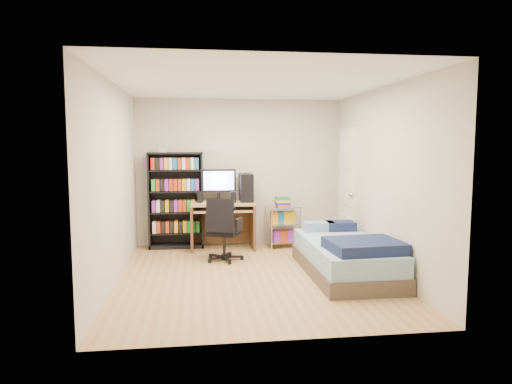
{
  "coord_description": "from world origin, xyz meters",
  "views": [
    {
      "loc": [
        -0.72,
        -5.82,
        1.74
      ],
      "look_at": [
        0.08,
        0.4,
        1.08
      ],
      "focal_mm": 32.0,
      "sensor_mm": 36.0,
      "label": 1
    }
  ],
  "objects": [
    {
      "name": "computer_desk",
      "position": [
        -0.21,
        1.7,
        0.71
      ],
      "size": [
        1.05,
        0.61,
        1.32
      ],
      "color": "tan",
      "rests_on": "room"
    },
    {
      "name": "room",
      "position": [
        0.0,
        0.0,
        1.25
      ],
      "size": [
        3.58,
        4.08,
        2.58
      ],
      "color": "tan",
      "rests_on": "ground"
    },
    {
      "name": "wire_cart",
      "position": [
        0.7,
        1.67,
        0.56
      ],
      "size": [
        0.58,
        0.45,
        0.85
      ],
      "rotation": [
        0.0,
        0.0,
        0.15
      ],
      "color": "silver",
      "rests_on": "room"
    },
    {
      "name": "bed",
      "position": [
        1.23,
        -0.07,
        0.25
      ],
      "size": [
        1.01,
        2.02,
        0.58
      ],
      "color": "#51443C",
      "rests_on": "room"
    },
    {
      "name": "media_shelf",
      "position": [
        -1.08,
        1.84,
        0.82
      ],
      "size": [
        0.9,
        0.3,
        1.67
      ],
      "color": "black",
      "rests_on": "room"
    },
    {
      "name": "office_chair",
      "position": [
        -0.35,
        0.86,
        0.3
      ],
      "size": [
        0.74,
        0.74,
        0.95
      ],
      "rotation": [
        0.0,
        0.0,
        -0.39
      ],
      "color": "black",
      "rests_on": "room"
    },
    {
      "name": "door",
      "position": [
        1.72,
        1.35,
        1.0
      ],
      "size": [
        0.12,
        0.8,
        2.0
      ],
      "color": "silver",
      "rests_on": "room"
    }
  ]
}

